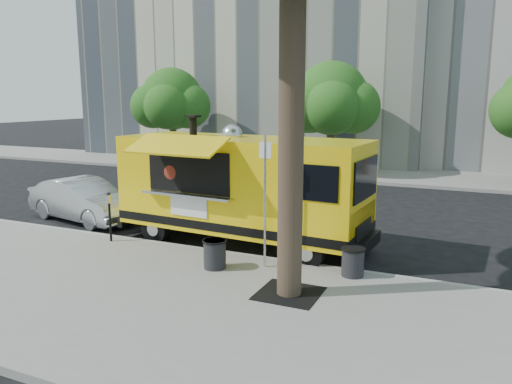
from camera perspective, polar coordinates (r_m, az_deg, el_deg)
ground at (r=13.44m, az=-2.50°, el=-6.22°), size 120.00×120.00×0.00m
sidewalk at (r=10.21m, az=-12.81°, el=-11.72°), size 60.00×6.00×0.15m
curb at (r=12.63m, az=-4.40°, el=-7.02°), size 60.00×0.14×0.16m
far_sidewalk at (r=25.92m, az=10.98°, el=2.11°), size 60.00×5.00×0.15m
tree_well at (r=9.98m, az=3.79°, el=-11.49°), size 1.20×1.20×0.02m
far_tree_a at (r=28.53m, az=-9.61°, el=10.41°), size 3.42×3.42×5.36m
far_tree_b at (r=25.10m, az=8.61°, el=10.52°), size 3.60×3.60×5.50m
sign_post at (r=10.98m, az=1.04°, el=-0.15°), size 0.28×0.06×3.00m
parking_meter at (r=13.72m, az=-16.40°, el=-2.06°), size 0.11×0.11×1.33m
food_truck at (r=13.16m, az=-1.82°, el=0.63°), size 7.06×3.44×3.42m
sedan at (r=16.89m, az=-19.10°, el=-0.88°), size 4.32×2.23×1.36m
trash_bin_left at (r=11.28m, az=-4.74°, el=-6.99°), size 0.54×0.54×0.65m
trash_bin_right at (r=10.97m, az=11.01°, el=-7.75°), size 0.52×0.52×0.62m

